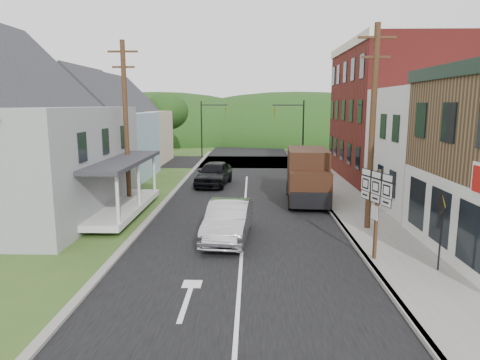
# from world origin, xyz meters

# --- Properties ---
(ground) EXTENTS (120.00, 120.00, 0.00)m
(ground) POSITION_xyz_m (0.00, 0.00, 0.00)
(ground) COLOR #2D4719
(ground) RESTS_ON ground
(road) EXTENTS (9.00, 90.00, 0.02)m
(road) POSITION_xyz_m (0.00, 10.00, 0.00)
(road) COLOR black
(road) RESTS_ON ground
(cross_road) EXTENTS (60.00, 9.00, 0.02)m
(cross_road) POSITION_xyz_m (0.00, 27.00, 0.00)
(cross_road) COLOR black
(cross_road) RESTS_ON ground
(sidewalk_right) EXTENTS (2.80, 55.00, 0.15)m
(sidewalk_right) POSITION_xyz_m (5.90, 8.00, 0.07)
(sidewalk_right) COLOR slate
(sidewalk_right) RESTS_ON ground
(curb_right) EXTENTS (0.20, 55.00, 0.15)m
(curb_right) POSITION_xyz_m (4.55, 8.00, 0.07)
(curb_right) COLOR slate
(curb_right) RESTS_ON ground
(curb_left) EXTENTS (0.30, 55.00, 0.12)m
(curb_left) POSITION_xyz_m (-4.65, 8.00, 0.06)
(curb_left) COLOR slate
(curb_left) RESTS_ON ground
(storefront_white) EXTENTS (8.00, 7.00, 6.50)m
(storefront_white) POSITION_xyz_m (11.30, 7.50, 3.25)
(storefront_white) COLOR silver
(storefront_white) RESTS_ON ground
(storefront_red) EXTENTS (8.00, 12.00, 10.00)m
(storefront_red) POSITION_xyz_m (11.30, 17.00, 5.00)
(storefront_red) COLOR maroon
(storefront_red) RESTS_ON ground
(house_gray) EXTENTS (10.20, 12.24, 8.35)m
(house_gray) POSITION_xyz_m (-12.00, 6.00, 4.23)
(house_gray) COLOR gray
(house_gray) RESTS_ON ground
(house_blue) EXTENTS (7.14, 8.16, 7.28)m
(house_blue) POSITION_xyz_m (-11.00, 17.00, 3.69)
(house_blue) COLOR #96B6CD
(house_blue) RESTS_ON ground
(house_cream) EXTENTS (7.14, 8.16, 7.28)m
(house_cream) POSITION_xyz_m (-11.50, 26.00, 3.69)
(house_cream) COLOR beige
(house_cream) RESTS_ON ground
(utility_pole_right) EXTENTS (1.60, 0.26, 9.00)m
(utility_pole_right) POSITION_xyz_m (5.60, 3.50, 4.66)
(utility_pole_right) COLOR #472D19
(utility_pole_right) RESTS_ON ground
(utility_pole_left) EXTENTS (1.60, 0.26, 9.00)m
(utility_pole_left) POSITION_xyz_m (-6.50, 8.00, 4.66)
(utility_pole_left) COLOR #472D19
(utility_pole_left) RESTS_ON ground
(traffic_signal_right) EXTENTS (2.87, 0.20, 6.00)m
(traffic_signal_right) POSITION_xyz_m (4.30, 23.50, 3.76)
(traffic_signal_right) COLOR black
(traffic_signal_right) RESTS_ON ground
(traffic_signal_left) EXTENTS (2.87, 0.20, 6.00)m
(traffic_signal_left) POSITION_xyz_m (-4.30, 30.50, 3.76)
(traffic_signal_left) COLOR black
(traffic_signal_left) RESTS_ON ground
(tree_left_c) EXTENTS (5.80, 5.80, 8.41)m
(tree_left_c) POSITION_xyz_m (-19.00, 20.00, 5.94)
(tree_left_c) COLOR #382616
(tree_left_c) RESTS_ON ground
(tree_left_d) EXTENTS (4.80, 4.80, 6.94)m
(tree_left_d) POSITION_xyz_m (-9.00, 32.00, 4.88)
(tree_left_d) COLOR #382616
(tree_left_d) RESTS_ON ground
(forested_ridge) EXTENTS (90.00, 30.00, 16.00)m
(forested_ridge) POSITION_xyz_m (0.00, 55.00, 0.00)
(forested_ridge) COLOR black
(forested_ridge) RESTS_ON ground
(silver_sedan) EXTENTS (2.08, 4.96, 1.59)m
(silver_sedan) POSITION_xyz_m (-0.60, 2.10, 0.80)
(silver_sedan) COLOR #B3B2B7
(silver_sedan) RESTS_ON ground
(dark_sedan) EXTENTS (2.65, 5.21, 1.70)m
(dark_sedan) POSITION_xyz_m (-2.28, 14.26, 0.85)
(dark_sedan) COLOR black
(dark_sedan) RESTS_ON ground
(delivery_van) EXTENTS (2.57, 5.63, 3.08)m
(delivery_van) POSITION_xyz_m (3.61, 9.16, 1.56)
(delivery_van) COLOR black
(delivery_van) RESTS_ON ground
(route_sign_cluster) EXTENTS (0.60, 1.79, 3.24)m
(route_sign_cluster) POSITION_xyz_m (4.76, -0.50, 2.25)
(route_sign_cluster) COLOR #472D19
(route_sign_cluster) RESTS_ON sidewalk_right
(warning_sign) EXTENTS (0.13, 0.72, 2.59)m
(warning_sign) POSITION_xyz_m (6.61, -1.51, 1.80)
(warning_sign) COLOR black
(warning_sign) RESTS_ON sidewalk_right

